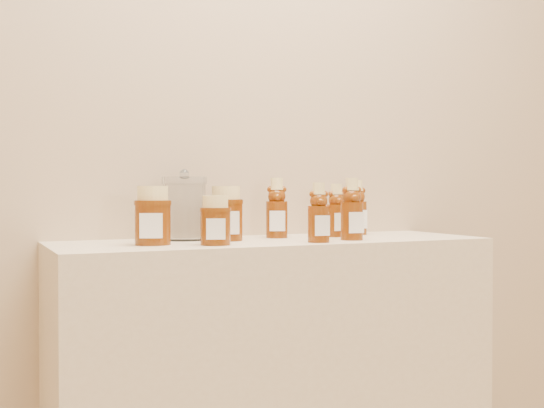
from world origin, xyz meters
name	(u,v)px	position (x,y,z in m)	size (l,w,h in m)	color
wall_back	(246,87)	(0.00, 1.75, 1.35)	(3.50, 0.02, 2.70)	tan
display_table	(274,401)	(0.00, 1.55, 0.45)	(1.20, 0.40, 0.90)	beige
bear_bottle_back_left	(277,204)	(0.04, 1.62, 1.00)	(0.07, 0.07, 0.20)	#552206
bear_bottle_back_mid	(336,207)	(0.22, 1.59, 0.99)	(0.06, 0.06, 0.18)	#552206
bear_bottle_back_right	(357,204)	(0.33, 1.65, 1.00)	(0.07, 0.07, 0.19)	#552206
bear_bottle_front_left	(319,209)	(0.07, 1.42, 0.99)	(0.06, 0.06, 0.18)	#552206
bear_bottle_front_right	(352,205)	(0.19, 1.46, 1.00)	(0.07, 0.07, 0.19)	#552206
honey_jar_left	(153,215)	(-0.35, 1.52, 0.97)	(0.09, 0.09, 0.15)	#552206
honey_jar_back	(226,213)	(-0.13, 1.58, 0.97)	(0.09, 0.09, 0.15)	#552206
honey_jar_front	(215,220)	(-0.21, 1.45, 0.96)	(0.08, 0.08, 0.12)	#552206
glass_canister	(184,206)	(-0.23, 1.65, 0.99)	(0.12, 0.12, 0.19)	white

